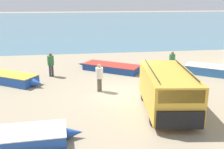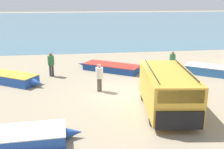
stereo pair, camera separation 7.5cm
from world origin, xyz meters
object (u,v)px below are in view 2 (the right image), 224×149
at_px(fisherman_1, 99,75).
at_px(fisherman_2, 172,60).
at_px(fishing_rowboat_1, 213,70).
at_px(fishing_rowboat_2, 110,67).
at_px(parked_van, 167,90).
at_px(fisherman_0, 51,62).
at_px(fishing_rowboat_0, 14,79).
at_px(fishing_rowboat_3, 28,136).

height_order(fisherman_1, fisherman_2, fisherman_1).
xyz_separation_m(fishing_rowboat_1, fishing_rowboat_2, (-7.37, 2.18, -0.06)).
xyz_separation_m(fisherman_1, fisherman_2, (5.79, 3.24, -0.03)).
height_order(parked_van, fisherman_0, parked_van).
height_order(fisherman_0, fisherman_2, fisherman_0).
distance_m(fishing_rowboat_0, fishing_rowboat_3, 8.08).
relative_size(parked_van, fisherman_1, 2.99).
height_order(fishing_rowboat_0, fishing_rowboat_3, fishing_rowboat_0).
xyz_separation_m(fisherman_0, fisherman_1, (3.15, -3.67, -0.02)).
distance_m(fishing_rowboat_3, fisherman_2, 12.65).
distance_m(parked_van, fishing_rowboat_3, 6.77).
distance_m(parked_van, fishing_rowboat_1, 8.11).
bearing_deg(fishing_rowboat_0, parked_van, -1.11).
xyz_separation_m(fishing_rowboat_3, fisherman_0, (0.17, 9.18, 0.79)).
relative_size(parked_van, fisherman_2, 3.08).
height_order(parked_van, fishing_rowboat_2, parked_van).
bearing_deg(fishing_rowboat_1, fisherman_2, -159.94).
bearing_deg(fishing_rowboat_0, fishing_rowboat_2, 51.55).
height_order(fishing_rowboat_1, fisherman_0, fisherman_0).
xyz_separation_m(fishing_rowboat_3, fisherman_1, (3.32, 5.51, 0.77)).
bearing_deg(fisherman_2, parked_van, 133.91).
bearing_deg(fisherman_2, fishing_rowboat_0, 71.21).
bearing_deg(fishing_rowboat_1, fishing_rowboat_2, -160.39).
bearing_deg(fishing_rowboat_3, fisherman_1, 56.12).
xyz_separation_m(fishing_rowboat_1, fishing_rowboat_3, (-11.96, -7.93, -0.07)).
height_order(fishing_rowboat_3, fisherman_2, fisherman_2).
relative_size(fishing_rowboat_0, fishing_rowboat_1, 0.99).
bearing_deg(fishing_rowboat_2, fishing_rowboat_1, -162.48).
xyz_separation_m(fishing_rowboat_2, fisherman_2, (4.52, -1.36, 0.74)).
xyz_separation_m(fishing_rowboat_2, fisherman_0, (-4.42, -0.93, 0.78)).
height_order(fishing_rowboat_3, fisherman_1, fisherman_1).
bearing_deg(fishing_rowboat_0, fisherman_1, 9.94).
distance_m(fishing_rowboat_2, fisherman_0, 4.58).
height_order(parked_van, fishing_rowboat_0, parked_van).
relative_size(fishing_rowboat_0, fisherman_0, 2.30).
height_order(fishing_rowboat_0, fishing_rowboat_2, fishing_rowboat_0).
bearing_deg(parked_van, fishing_rowboat_1, 143.11).
bearing_deg(fishing_rowboat_0, fisherman_0, 63.50).
distance_m(parked_van, fishing_rowboat_2, 8.24).
bearing_deg(parked_van, fishing_rowboat_2, -160.46).
distance_m(fishing_rowboat_2, fishing_rowboat_3, 11.10).
bearing_deg(fishing_rowboat_1, fishing_rowboat_0, -143.36).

